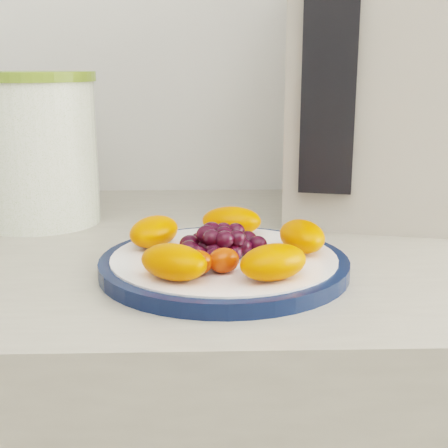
{
  "coord_description": "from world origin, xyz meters",
  "views": [
    {
      "loc": [
        -0.03,
        0.48,
        1.1
      ],
      "look_at": [
        -0.01,
        1.08,
        0.95
      ],
      "focal_mm": 50.0,
      "sensor_mm": 36.0,
      "label": 1
    }
  ],
  "objects": [
    {
      "name": "plate_rim",
      "position": [
        -0.01,
        1.08,
        0.91
      ],
      "size": [
        0.25,
        0.25,
        0.01
      ],
      "primitive_type": "cylinder",
      "color": "#0B1738",
      "rests_on": "counter"
    },
    {
      "name": "plate_face",
      "position": [
        -0.01,
        1.08,
        0.91
      ],
      "size": [
        0.23,
        0.23,
        0.02
      ],
      "primitive_type": "cylinder",
      "color": "white",
      "rests_on": "counter"
    },
    {
      "name": "canister",
      "position": [
        -0.24,
        1.29,
        0.99
      ],
      "size": [
        0.19,
        0.19,
        0.18
      ],
      "primitive_type": "cylinder",
      "rotation": [
        0.0,
        0.0,
        0.26
      ],
      "color": "#4E6F11",
      "rests_on": "counter"
    },
    {
      "name": "canister_lid",
      "position": [
        -0.24,
        1.29,
        1.09
      ],
      "size": [
        0.19,
        0.19,
        0.01
      ],
      "primitive_type": "cylinder",
      "rotation": [
        0.0,
        0.0,
        0.26
      ],
      "color": "olive",
      "rests_on": "canister"
    },
    {
      "name": "appliance_body",
      "position": [
        0.21,
        1.36,
        1.08
      ],
      "size": [
        0.27,
        0.34,
        0.37
      ],
      "primitive_type": "cube",
      "rotation": [
        0.0,
        0.0,
        -0.25
      ],
      "color": "#AAA192",
      "rests_on": "counter"
    },
    {
      "name": "appliance_panel",
      "position": [
        0.12,
        1.22,
        1.09
      ],
      "size": [
        0.07,
        0.04,
        0.27
      ],
      "primitive_type": "cube",
      "rotation": [
        0.0,
        0.0,
        -0.25
      ],
      "color": "black",
      "rests_on": "appliance_body"
    },
    {
      "name": "fruit_plate",
      "position": [
        -0.01,
        1.08,
        0.93
      ],
      "size": [
        0.21,
        0.21,
        0.03
      ],
      "color": "#FF4F00",
      "rests_on": "plate_face"
    }
  ]
}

